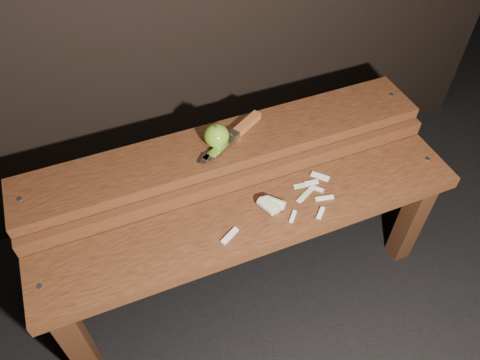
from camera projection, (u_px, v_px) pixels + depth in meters
name	position (u px, v px, depth m)	size (l,w,h in m)	color
ground	(247.00, 280.00, 1.60)	(60.00, 60.00, 0.00)	black
bench_front_tier	(257.00, 233.00, 1.30)	(1.20, 0.20, 0.42)	#3A1D0E
bench_rear_tier	(227.00, 164.00, 1.39)	(1.20, 0.21, 0.50)	#3A1D0E
apple	(216.00, 136.00, 1.30)	(0.07, 0.07, 0.08)	olive
knife	(240.00, 130.00, 1.35)	(0.23, 0.15, 0.02)	#984A21
apple_scraps	(278.00, 203.00, 1.27)	(0.37, 0.16, 0.03)	beige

